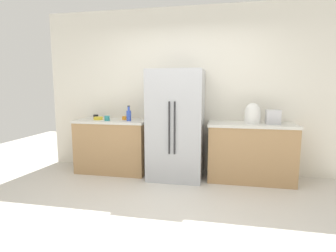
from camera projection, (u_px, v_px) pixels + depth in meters
ground_plane at (164, 216)px, 3.00m from camera, size 10.01×10.01×0.00m
kitchen_back_panel at (186, 91)px, 4.54m from camera, size 5.01×0.10×2.77m
counter_left at (113, 146)px, 4.57m from camera, size 1.23×0.61×0.90m
counter_right at (250, 152)px, 4.12m from camera, size 1.31×0.61×0.90m
refrigerator at (176, 125)px, 4.22m from camera, size 0.85×0.74×1.72m
toaster at (273, 117)px, 3.96m from camera, size 0.20×0.18×0.21m
rice_cooker at (253, 114)px, 4.03m from camera, size 0.24×0.24×0.31m
bottle_a at (129, 115)px, 4.35m from camera, size 0.08×0.08×0.25m
cup_a at (96, 117)px, 4.67m from camera, size 0.08×0.08×0.07m
cup_b at (107, 118)px, 4.37m from camera, size 0.09×0.09×0.08m
bowl_a at (98, 118)px, 4.52m from camera, size 0.15×0.15×0.05m
bowl_b at (127, 118)px, 4.55m from camera, size 0.16×0.16×0.06m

